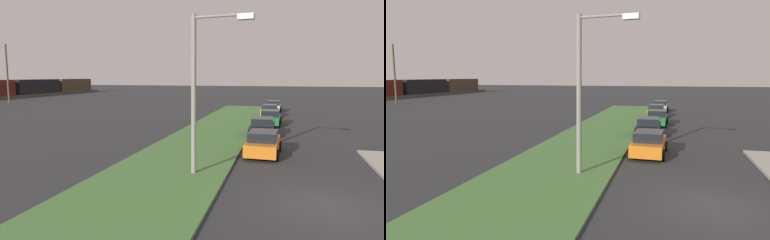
# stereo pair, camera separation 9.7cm
# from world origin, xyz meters

# --- Properties ---
(ground) EXTENTS (300.00, 300.00, 0.00)m
(ground) POSITION_xyz_m (0.00, 0.00, 0.00)
(ground) COLOR #2D2D30
(grass_median) EXTENTS (60.00, 6.00, 0.12)m
(grass_median) POSITION_xyz_m (10.00, 7.12, 0.06)
(grass_median) COLOR #477238
(grass_median) RESTS_ON ground
(parked_car_orange) EXTENTS (4.37, 2.16, 1.47)m
(parked_car_orange) POSITION_xyz_m (7.80, 2.74, 0.72)
(parked_car_orange) COLOR orange
(parked_car_orange) RESTS_ON ground
(parked_car_black) EXTENTS (4.30, 2.02, 1.47)m
(parked_car_black) POSITION_xyz_m (14.45, 3.15, 0.72)
(parked_car_black) COLOR black
(parked_car_black) RESTS_ON ground
(parked_car_green) EXTENTS (4.36, 2.14, 1.47)m
(parked_car_green) POSITION_xyz_m (20.74, 2.74, 0.72)
(parked_car_green) COLOR #1E6B38
(parked_car_green) RESTS_ON ground
(parked_car_yellow) EXTENTS (4.35, 2.12, 1.47)m
(parked_car_yellow) POSITION_xyz_m (27.27, 3.04, 0.72)
(parked_car_yellow) COLOR gold
(parked_car_yellow) RESTS_ON ground
(parked_car_silver) EXTENTS (4.36, 2.14, 1.47)m
(parked_car_silver) POSITION_xyz_m (33.76, 2.76, 0.72)
(parked_car_silver) COLOR #B2B5BA
(parked_car_silver) RESTS_ON ground
(streetlight) EXTENTS (0.59, 2.87, 7.50)m
(streetlight) POSITION_xyz_m (2.59, 5.37, 4.39)
(streetlight) COLOR gray
(streetlight) RESTS_ON ground
(distant_utility_pole) EXTENTS (0.30, 0.30, 10.00)m
(distant_utility_pole) POSITION_xyz_m (34.67, 46.20, 5.00)
(distant_utility_pole) COLOR brown
(distant_utility_pole) RESTS_ON ground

